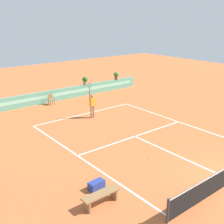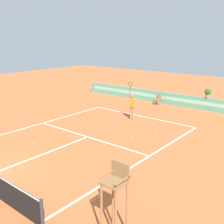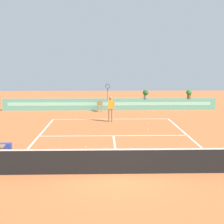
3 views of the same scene
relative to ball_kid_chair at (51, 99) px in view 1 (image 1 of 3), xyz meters
name	(u,v)px [view 1 (image 1 of 3)]	position (x,y,z in m)	size (l,w,h in m)	color
ground_plane	(139,138)	(0.84, -9.66, -0.48)	(60.00, 60.00, 0.00)	#BC6033
court_lines	(131,135)	(0.84, -8.94, -0.47)	(8.32, 11.94, 0.01)	white
back_wall_barrier	(56,95)	(0.84, 0.73, 0.02)	(18.00, 0.21, 1.00)	#599E84
ball_kid_chair	(51,99)	(0.00, 0.00, 0.00)	(0.44, 0.44, 0.85)	olive
bench_courtside	(101,196)	(-4.77, -13.35, -0.10)	(1.60, 0.44, 0.51)	olive
gear_bag	(96,185)	(-4.28, -12.37, -0.30)	(0.70, 0.36, 0.36)	navy
tennis_player	(92,104)	(0.79, -4.83, 0.57)	(0.62, 0.23, 2.58)	#9E7051
tennis_ball_near_baseline	(149,158)	(-0.57, -11.84, -0.44)	(0.07, 0.07, 0.07)	#CCE033
tennis_ball_mid_court	(143,122)	(2.91, -7.81, -0.44)	(0.07, 0.07, 0.07)	#CCE033
tennis_ball_by_sideline	(127,114)	(3.27, -5.81, -0.44)	(0.07, 0.07, 0.07)	#CCE033
potted_plant_right	(85,80)	(3.87, 0.73, 0.93)	(0.48, 0.48, 0.72)	gray
potted_plant_far_right	(116,75)	(7.56, 0.73, 0.93)	(0.48, 0.48, 0.72)	brown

